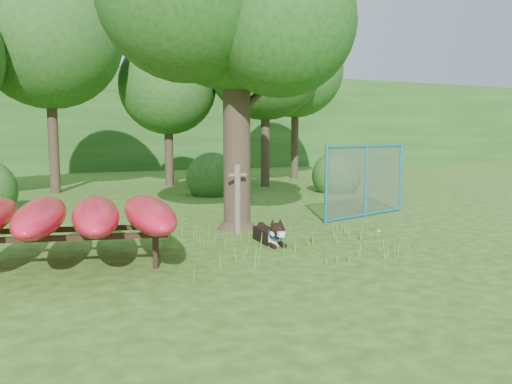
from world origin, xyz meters
name	(u,v)px	position (x,y,z in m)	size (l,w,h in m)	color
ground	(274,257)	(0.00, 0.00, 0.00)	(80.00, 80.00, 0.00)	#244F0F
wooden_post	(237,197)	(0.25, 2.27, 0.78)	(0.40, 0.15, 1.47)	brown
kayak_rack	(69,216)	(-3.23, 0.80, 0.82)	(3.50, 3.76, 1.07)	black
husky_dog	(270,234)	(0.41, 0.98, 0.20)	(0.35, 1.25, 0.56)	black
fence_section	(366,181)	(4.08, 2.95, 0.93)	(3.06, 0.98, 3.08)	teal
wildflower_clump	(378,232)	(2.53, 0.42, 0.17)	(0.10, 0.08, 0.21)	#4D812A
bg_tree_b	(49,35)	(-3.00, 12.00, 5.61)	(5.20, 5.20, 8.22)	#31261B
bg_tree_c	(168,86)	(1.50, 13.00, 4.11)	(4.00, 4.00, 6.12)	#31261B
bg_tree_d	(265,60)	(5.00, 11.00, 5.08)	(4.80, 4.80, 7.50)	#31261B
bg_tree_e	(295,70)	(8.00, 14.00, 5.23)	(4.60, 4.60, 7.55)	#31261B
shrub_right	(336,192)	(6.50, 8.00, 0.00)	(1.80, 1.80, 1.80)	#1F4E19
shrub_mid	(212,195)	(2.00, 9.00, 0.00)	(1.80, 1.80, 1.80)	#1F4E19
wooded_hillside	(91,122)	(0.00, 28.00, 3.00)	(80.00, 12.00, 6.00)	#1F4E19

